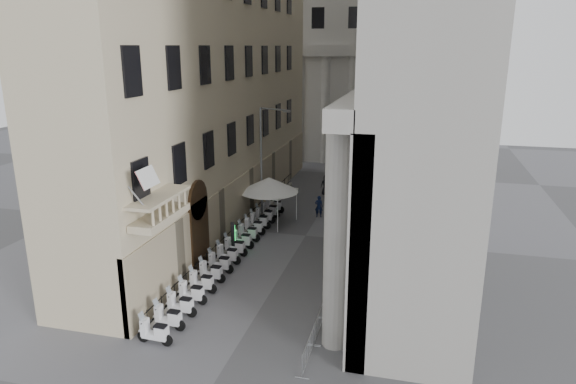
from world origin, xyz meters
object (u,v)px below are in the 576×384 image
security_tent (267,183)px  pedestrian_a (319,206)px  street_lamp (265,154)px  pedestrian_b (353,192)px  info_kiosk (233,236)px  scooter_0 (156,344)px

security_tent → pedestrian_a: size_ratio=2.53×
street_lamp → pedestrian_b: bearing=71.3°
info_kiosk → pedestrian_a: (4.31, 7.85, 0.01)m
pedestrian_a → pedestrian_b: (2.04, 5.12, -0.04)m
scooter_0 → info_kiosk: 11.77m
street_lamp → pedestrian_a: size_ratio=4.97×
street_lamp → pedestrian_b: size_ratio=5.23×
scooter_0 → security_tent: bearing=2.3°
scooter_0 → pedestrian_a: size_ratio=0.86×
pedestrian_a → pedestrian_b: 5.51m
pedestrian_a → scooter_0: bearing=73.3°
security_tent → pedestrian_b: (5.75, 7.04, -2.18)m
security_tent → pedestrian_b: security_tent is taller
security_tent → street_lamp: bearing=119.1°
security_tent → street_lamp: street_lamp is taller
scooter_0 → info_kiosk: size_ratio=0.87×
street_lamp → info_kiosk: (-0.32, -6.42, -4.34)m
info_kiosk → pedestrian_b: 14.44m
pedestrian_b → security_tent: bearing=57.0°
street_lamp → security_tent: bearing=-37.0°
scooter_0 → street_lamp: 18.89m
security_tent → scooter_0: bearing=-90.2°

